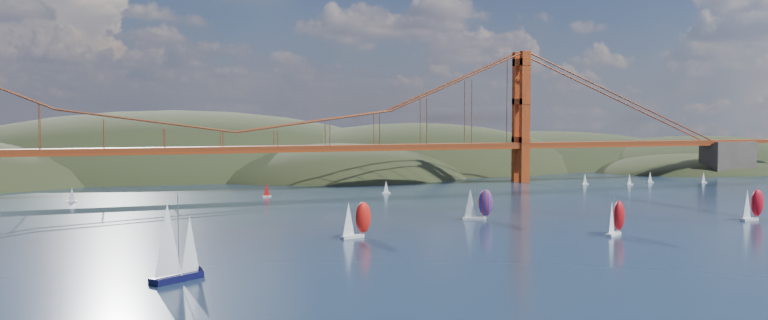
{
  "coord_description": "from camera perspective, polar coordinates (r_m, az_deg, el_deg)",
  "views": [
    {
      "loc": [
        -47.02,
        -94.04,
        26.91
      ],
      "look_at": [
        23.56,
        90.0,
        15.99
      ],
      "focal_mm": 35.0,
      "sensor_mm": 36.0,
      "label": 1
    }
  ],
  "objects": [
    {
      "name": "ground",
      "position": [
        108.53,
        5.51,
        -11.2
      ],
      "size": [
        1200.0,
        1200.0,
        0.0
      ],
      "primitive_type": "plane",
      "color": "black",
      "rests_on": "ground"
    },
    {
      "name": "headlands",
      "position": [
        385.53,
        -7.08,
        -2.71
      ],
      "size": [
        725.0,
        225.0,
        96.0
      ],
      "color": "black",
      "rests_on": "ground"
    },
    {
      "name": "bridge",
      "position": [
        277.8,
        -11.63,
        4.2
      ],
      "size": [
        552.0,
        12.0,
        55.0
      ],
      "color": "maroon",
      "rests_on": "ground"
    },
    {
      "name": "sloop_navy",
      "position": [
        128.64,
        -15.68,
        -6.09
      ],
      "size": [
        10.0,
        8.59,
        14.64
      ],
      "rotation": [
        0.0,
        0.0,
        0.56
      ],
      "color": "black",
      "rests_on": "ground"
    },
    {
      "name": "racer_0",
      "position": [
        169.2,
        -2.18,
        -4.51
      ],
      "size": [
        8.15,
        5.0,
        9.12
      ],
      "rotation": [
        0.0,
        0.0,
        0.31
      ],
      "color": "silver",
      "rests_on": "ground"
    },
    {
      "name": "racer_1",
      "position": [
        181.01,
        17.2,
        -4.18
      ],
      "size": [
        7.85,
        6.01,
        8.88
      ],
      "rotation": [
        0.0,
        0.0,
        0.51
      ],
      "color": "white",
      "rests_on": "ground"
    },
    {
      "name": "racer_2",
      "position": [
        220.41,
        26.24,
        -3.02
      ],
      "size": [
        8.24,
        3.95,
        9.29
      ],
      "rotation": [
        0.0,
        0.0,
        0.14
      ],
      "color": "silver",
      "rests_on": "ground"
    },
    {
      "name": "racer_rwb",
      "position": [
        200.64,
        7.14,
        -3.31
      ],
      "size": [
        8.21,
        4.77,
        9.21
      ],
      "rotation": [
        0.0,
        0.0,
        -0.27
      ],
      "color": "silver",
      "rests_on": "ground"
    },
    {
      "name": "distant_boat_3",
      "position": [
        260.67,
        -22.68,
        -2.47
      ],
      "size": [
        3.0,
        2.0,
        4.7
      ],
      "color": "silver",
      "rests_on": "ground"
    },
    {
      "name": "distant_boat_4",
      "position": [
        314.91,
        15.07,
        -1.4
      ],
      "size": [
        3.0,
        2.0,
        4.7
      ],
      "color": "silver",
      "rests_on": "ground"
    },
    {
      "name": "distant_boat_5",
      "position": [
        318.94,
        18.2,
        -1.39
      ],
      "size": [
        3.0,
        2.0,
        4.7
      ],
      "color": "silver",
      "rests_on": "ground"
    },
    {
      "name": "distant_boat_6",
      "position": [
        333.02,
        19.62,
        -1.23
      ],
      "size": [
        3.0,
        2.0,
        4.7
      ],
      "color": "silver",
      "rests_on": "ground"
    },
    {
      "name": "distant_boat_7",
      "position": [
        339.65,
        23.17,
        -1.22
      ],
      "size": [
        3.0,
        2.0,
        4.7
      ],
      "color": "silver",
      "rests_on": "ground"
    },
    {
      "name": "distant_boat_8",
      "position": [
        267.68,
        0.16,
        -2.08
      ],
      "size": [
        3.0,
        2.0,
        4.7
      ],
      "color": "silver",
      "rests_on": "ground"
    },
    {
      "name": "distant_boat_9",
      "position": [
        259.57,
        -8.94,
        -2.28
      ],
      "size": [
        3.0,
        2.0,
        4.7
      ],
      "color": "silver",
      "rests_on": "ground"
    }
  ]
}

